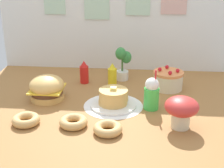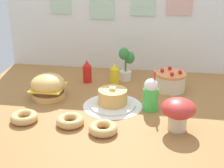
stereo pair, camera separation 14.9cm
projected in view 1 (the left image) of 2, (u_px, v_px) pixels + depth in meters
name	position (u px, v px, depth m)	size (l,w,h in m)	color
ground_plane	(105.00, 107.00, 2.55)	(2.25, 1.80, 0.02)	#9E6B38
back_wall	(114.00, 20.00, 3.18)	(2.25, 0.04, 0.98)	silver
doily_mat	(113.00, 106.00, 2.55)	(0.46, 0.46, 0.00)	white
burger	(47.00, 88.00, 2.64)	(0.28, 0.28, 0.20)	#DBA859
pancake_stack	(113.00, 99.00, 2.53)	(0.36, 0.36, 0.15)	white
layer_cake	(168.00, 80.00, 2.84)	(0.26, 0.26, 0.19)	beige
ketchup_bottle	(84.00, 73.00, 2.97)	(0.08, 0.08, 0.21)	red
mustard_bottle	(112.00, 75.00, 2.91)	(0.08, 0.08, 0.21)	yellow
cream_soda_cup	(152.00, 94.00, 2.46)	(0.12, 0.12, 0.31)	green
donut_pink_glaze	(26.00, 120.00, 2.28)	(0.19, 0.19, 0.06)	tan
donut_chocolate	(73.00, 122.00, 2.25)	(0.19, 0.19, 0.06)	tan
donut_vanilla	(108.00, 128.00, 2.17)	(0.19, 0.19, 0.06)	tan
potted_plant	(122.00, 62.00, 3.01)	(0.15, 0.13, 0.32)	white
mushroom_stool	(181.00, 109.00, 2.19)	(0.23, 0.23, 0.22)	beige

